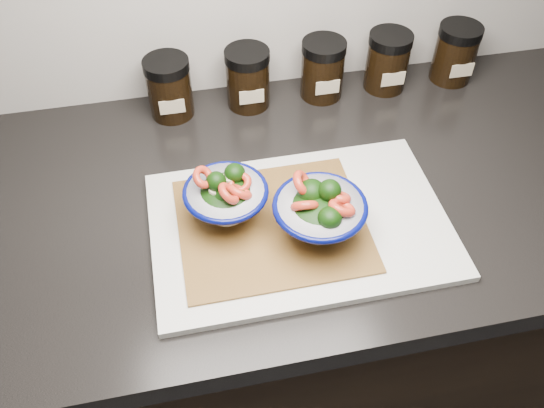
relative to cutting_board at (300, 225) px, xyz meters
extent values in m
cube|color=black|center=(0.12, 0.08, -0.48)|extent=(3.43, 0.58, 0.86)
cube|color=black|center=(0.12, 0.08, -0.03)|extent=(3.50, 0.60, 0.04)
cube|color=silver|center=(0.00, 0.00, 0.00)|extent=(0.45, 0.30, 0.01)
cube|color=olive|center=(-0.04, 0.00, 0.01)|extent=(0.28, 0.24, 0.00)
cylinder|color=white|center=(-0.11, 0.03, 0.01)|extent=(0.04, 0.04, 0.01)
ellipsoid|color=white|center=(-0.11, 0.03, 0.03)|extent=(0.07, 0.07, 0.03)
torus|color=#04094D|center=(-0.11, 0.03, 0.06)|extent=(0.13, 0.13, 0.01)
torus|color=#04094D|center=(-0.11, 0.03, 0.05)|extent=(0.11, 0.11, 0.00)
ellipsoid|color=black|center=(-0.11, 0.03, 0.05)|extent=(0.09, 0.09, 0.04)
ellipsoid|color=black|center=(-0.09, 0.05, 0.08)|extent=(0.03, 0.03, 0.03)
cylinder|color=#477233|center=(-0.09, 0.05, 0.07)|extent=(0.01, 0.01, 0.02)
ellipsoid|color=black|center=(-0.12, 0.04, 0.08)|extent=(0.03, 0.03, 0.03)
cylinder|color=#477233|center=(-0.12, 0.04, 0.07)|extent=(0.01, 0.01, 0.02)
ellipsoid|color=black|center=(-0.11, 0.02, 0.06)|extent=(0.03, 0.03, 0.03)
cylinder|color=#477233|center=(-0.11, 0.02, 0.05)|extent=(0.01, 0.01, 0.02)
torus|color=#CE4126|center=(-0.14, 0.04, 0.09)|extent=(0.05, 0.04, 0.04)
torus|color=#CE4126|center=(-0.10, 0.01, 0.08)|extent=(0.05, 0.05, 0.04)
torus|color=#CE4126|center=(-0.08, 0.04, 0.07)|extent=(0.05, 0.05, 0.03)
torus|color=#CE4126|center=(-0.09, 0.02, 0.07)|extent=(0.04, 0.05, 0.04)
cylinder|color=#CCBC8E|center=(-0.10, 0.05, 0.08)|extent=(0.02, 0.02, 0.01)
cylinder|color=#CCBC8E|center=(-0.12, 0.03, 0.07)|extent=(0.02, 0.02, 0.01)
cylinder|color=white|center=(0.02, -0.03, 0.01)|extent=(0.05, 0.05, 0.01)
ellipsoid|color=white|center=(0.02, -0.03, 0.03)|extent=(0.08, 0.08, 0.03)
torus|color=#04094D|center=(0.02, -0.03, 0.07)|extent=(0.14, 0.14, 0.01)
torus|color=#04094D|center=(0.02, -0.03, 0.05)|extent=(0.11, 0.11, 0.00)
ellipsoid|color=black|center=(0.02, -0.03, 0.06)|extent=(0.10, 0.10, 0.05)
ellipsoid|color=black|center=(0.03, -0.06, 0.08)|extent=(0.03, 0.03, 0.03)
cylinder|color=#477233|center=(0.03, -0.06, 0.06)|extent=(0.02, 0.02, 0.02)
ellipsoid|color=black|center=(0.01, -0.01, 0.07)|extent=(0.04, 0.04, 0.04)
cylinder|color=#477233|center=(0.01, -0.01, 0.06)|extent=(0.01, 0.01, 0.03)
ellipsoid|color=black|center=(0.04, -0.02, 0.09)|extent=(0.03, 0.03, 0.03)
cylinder|color=#477233|center=(0.04, -0.02, 0.08)|extent=(0.01, 0.01, 0.02)
torus|color=#CE4126|center=(0.05, -0.05, 0.08)|extent=(0.05, 0.05, 0.04)
torus|color=#CE4126|center=(0.00, 0.00, 0.09)|extent=(0.04, 0.04, 0.04)
torus|color=#CE4126|center=(0.00, -0.03, 0.08)|extent=(0.05, 0.04, 0.05)
torus|color=#CE4126|center=(0.05, -0.02, 0.08)|extent=(0.05, 0.04, 0.04)
cylinder|color=#CCBC8E|center=(0.02, -0.04, 0.08)|extent=(0.02, 0.02, 0.01)
cylinder|color=black|center=(-0.17, 0.32, 0.04)|extent=(0.08, 0.08, 0.09)
cylinder|color=black|center=(-0.17, 0.32, 0.10)|extent=(0.08, 0.08, 0.02)
cube|color=#C6B793|center=(-0.17, 0.28, 0.04)|extent=(0.05, 0.00, 0.03)
cylinder|color=black|center=(-0.02, 0.32, 0.04)|extent=(0.08, 0.08, 0.09)
cylinder|color=black|center=(-0.02, 0.32, 0.10)|extent=(0.08, 0.08, 0.02)
cube|color=#C6B793|center=(-0.02, 0.28, 0.04)|extent=(0.04, 0.00, 0.03)
cylinder|color=black|center=(0.12, 0.32, 0.04)|extent=(0.08, 0.08, 0.09)
cylinder|color=black|center=(0.12, 0.32, 0.10)|extent=(0.08, 0.08, 0.02)
cube|color=#C6B793|center=(0.12, 0.28, 0.04)|extent=(0.04, 0.00, 0.03)
cylinder|color=black|center=(0.25, 0.32, 0.04)|extent=(0.08, 0.08, 0.09)
cylinder|color=black|center=(0.25, 0.32, 0.10)|extent=(0.08, 0.08, 0.02)
cube|color=#C6B793|center=(0.25, 0.28, 0.04)|extent=(0.04, 0.00, 0.03)
cylinder|color=black|center=(0.38, 0.32, 0.04)|extent=(0.08, 0.08, 0.09)
cylinder|color=black|center=(0.38, 0.32, 0.10)|extent=(0.08, 0.08, 0.02)
cube|color=#C6B793|center=(0.38, 0.28, 0.04)|extent=(0.05, 0.00, 0.03)
camera|label=1|loc=(-0.16, -0.55, 0.67)|focal=38.00mm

